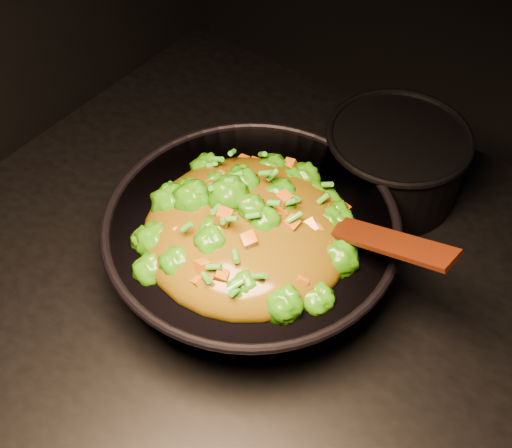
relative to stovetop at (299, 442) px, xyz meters
The scene contains 5 objects.
stovetop is the anchor object (origin of this frame).
wok 0.52m from the stovetop, behind, with size 0.39×0.39×0.11m, color black, non-canonical shape.
stir_fry 0.62m from the stovetop, behind, with size 0.28×0.28×0.10m, color #2B7A08, non-canonical shape.
spatula 0.60m from the stovetop, 56.03° to the left, with size 0.25×0.04×0.01m, color #341506.
back_pot 0.58m from the stovetop, 97.79° to the left, with size 0.21×0.21×0.12m, color black.
Camera 1 is at (0.23, -0.44, 1.66)m, focal length 45.00 mm.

